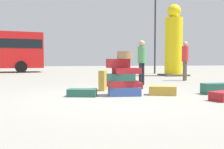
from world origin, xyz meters
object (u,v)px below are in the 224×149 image
Objects in this scene: suitcase_tan_foreground_near at (162,91)px; suitcase_teal_behind_tower at (216,89)px; suitcase_tan_left_side at (103,80)px; suitcase_maroon_upright_blue at (131,86)px; lamp_post at (155,21)px; person_tourist_with_camera at (185,57)px; suitcase_tower at (123,77)px; yellow_dummy_statue at (174,44)px; suitcase_teal_white_trunk at (82,93)px; person_bearded_onlooker at (142,59)px.

suitcase_tan_foreground_near is 1.51m from suitcase_teal_behind_tower.
suitcase_maroon_upright_blue is (0.97, 0.32, -0.21)m from suitcase_tan_left_side.
lamp_post reaches higher than suitcase_teal_behind_tower.
person_tourist_with_camera is (1.49, 4.38, 0.92)m from suitcase_teal_behind_tower.
suitcase_tan_left_side is at bearing 104.00° from suitcase_tower.
yellow_dummy_statue is (5.57, 6.57, 1.62)m from suitcase_tan_left_side.
suitcase_maroon_upright_blue is 0.16× the size of yellow_dummy_statue.
suitcase_tan_left_side is 0.11× the size of lamp_post.
yellow_dummy_statue is at bearing -154.78° from person_tourist_with_camera.
lamp_post is (1.11, 6.26, 2.65)m from person_tourist_with_camera.
suitcase_tan_foreground_near is 0.98× the size of suitcase_maroon_upright_blue.
suitcase_teal_behind_tower is 11.52m from lamp_post.
person_tourist_with_camera is (3.36, 2.61, 0.97)m from suitcase_maroon_upright_blue.
suitcase_tan_left_side is at bearing 73.55° from suitcase_teal_white_trunk.
suitcase_tan_foreground_near is at bearing -111.32° from lamp_post.
suitcase_tower reaches higher than suitcase_tan_left_side.
suitcase_maroon_upright_blue is at bearing 56.86° from suitcase_teal_white_trunk.
suitcase_teal_white_trunk is at bearing -7.21° from person_tourist_with_camera.
suitcase_tower is 0.26× the size of yellow_dummy_statue.
suitcase_tan_left_side is 11.21m from lamp_post.
suitcase_maroon_upright_blue is 4.36m from person_tourist_with_camera.
suitcase_tan_left_side reaches higher than suitcase_teal_white_trunk.
lamp_post is at bearing 92.78° from yellow_dummy_statue.
suitcase_maroon_upright_blue is at bearing 123.48° from suitcase_tan_foreground_near.
suitcase_tan_foreground_near is 1.89m from suitcase_tan_left_side.
suitcase_maroon_upright_blue is at bearing 5.22° from person_bearded_onlooker.
suitcase_teal_behind_tower is (1.87, -1.78, 0.05)m from suitcase_maroon_upright_blue.
lamp_post is at bearing 76.19° from suitcase_teal_behind_tower.
yellow_dummy_statue reaches higher than person_tourist_with_camera.
lamp_post is (4.11, 10.52, 3.59)m from suitcase_tan_foreground_near.
suitcase_tower is 1.10m from suitcase_tan_foreground_near.
person_tourist_with_camera is (4.33, 2.93, 0.76)m from suitcase_tan_left_side.
person_tourist_with_camera reaches higher than suitcase_teal_white_trunk.
suitcase_tan_left_side reaches higher than suitcase_maroon_upright_blue.
suitcase_teal_behind_tower is 8.66m from yellow_dummy_statue.
suitcase_tan_foreground_near is 1.69m from suitcase_maroon_upright_blue.
suitcase_tan_left_side reaches higher than suitcase_teal_behind_tower.
suitcase_tan_foreground_near is 11.85m from lamp_post.
yellow_dummy_statue is (5.27, 7.77, 1.45)m from suitcase_tower.
person_tourist_with_camera is (4.03, 4.13, 0.59)m from suitcase_tower.
yellow_dummy_statue reaches higher than suitcase_tan_foreground_near.
person_bearded_onlooker reaches higher than suitcase_teal_white_trunk.
suitcase_teal_behind_tower is 0.18× the size of yellow_dummy_statue.
person_bearded_onlooker is 0.38× the size of yellow_dummy_statue.
suitcase_tan_left_side is at bearing -11.93° from person_tourist_with_camera.
person_tourist_with_camera is at bearing 42.18° from suitcase_maroon_upright_blue.
suitcase_maroon_upright_blue is 1.47m from person_bearded_onlooker.
suitcase_tower is 1.64× the size of suitcase_tan_foreground_near.
suitcase_tan_left_side is at bearing -120.63° from lamp_post.
suitcase_tower is at bearing 12.96° from suitcase_teal_white_trunk.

